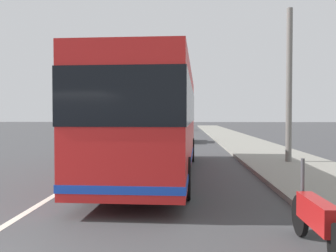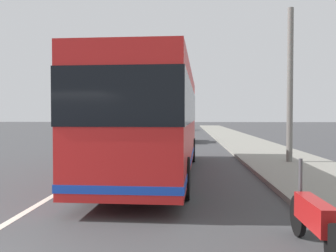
# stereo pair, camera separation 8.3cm
# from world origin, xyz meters

# --- Properties ---
(sidewalk_curb) EXTENTS (110.00, 3.60, 0.14)m
(sidewalk_curb) POSITION_xyz_m (10.00, -7.32, 0.07)
(sidewalk_curb) COLOR gray
(sidewalk_curb) RESTS_ON ground
(lane_divider_line) EXTENTS (110.00, 0.16, 0.01)m
(lane_divider_line) POSITION_xyz_m (10.00, 0.00, 0.00)
(lane_divider_line) COLOR silver
(lane_divider_line) RESTS_ON ground
(coach_bus) EXTENTS (11.15, 2.86, 3.38)m
(coach_bus) POSITION_xyz_m (8.21, -2.21, 1.92)
(coach_bus) COLOR red
(coach_bus) RESTS_ON ground
(motorcycle_by_tree) EXTENTS (2.23, 0.24, 1.28)m
(motorcycle_by_tree) POSITION_xyz_m (1.37, -5.09, 0.49)
(motorcycle_by_tree) COLOR black
(motorcycle_by_tree) RESTS_ON ground
(car_far_distant) EXTENTS (4.75, 2.05, 1.47)m
(car_far_distant) POSITION_xyz_m (44.94, 2.24, 0.71)
(car_far_distant) COLOR silver
(car_far_distant) RESTS_ON ground
(car_behind_bus) EXTENTS (4.75, 2.19, 1.39)m
(car_behind_bus) POSITION_xyz_m (23.55, -2.71, 0.68)
(car_behind_bus) COLOR black
(car_behind_bus) RESTS_ON ground
(car_side_street) EXTENTS (4.52, 1.95, 1.47)m
(car_side_street) POSITION_xyz_m (45.92, -2.23, 0.69)
(car_side_street) COLOR #2D7238
(car_side_street) RESTS_ON ground
(car_ahead_same_lane) EXTENTS (4.56, 2.10, 1.50)m
(car_ahead_same_lane) POSITION_xyz_m (57.23, 1.71, 0.72)
(car_ahead_same_lane) COLOR red
(car_ahead_same_lane) RESTS_ON ground
(utility_pole) EXTENTS (0.24, 0.24, 6.20)m
(utility_pole) POSITION_xyz_m (10.92, -7.32, 3.10)
(utility_pole) COLOR slate
(utility_pole) RESTS_ON ground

